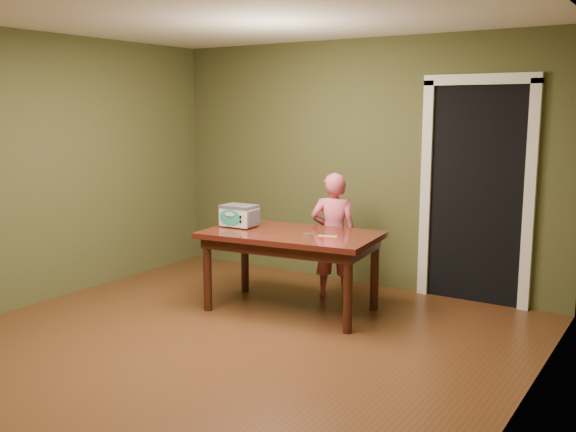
# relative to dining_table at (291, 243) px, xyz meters

# --- Properties ---
(floor) EXTENTS (5.00, 5.00, 0.00)m
(floor) POSITION_rel_dining_table_xyz_m (0.04, -1.26, -0.65)
(floor) COLOR #592E19
(floor) RESTS_ON ground
(room_shell) EXTENTS (4.52, 5.02, 2.61)m
(room_shell) POSITION_rel_dining_table_xyz_m (0.04, -1.26, 1.06)
(room_shell) COLOR #474A27
(room_shell) RESTS_ON ground
(doorway) EXTENTS (1.10, 0.66, 2.25)m
(doorway) POSITION_rel_dining_table_xyz_m (1.34, 1.52, 0.41)
(doorway) COLOR black
(doorway) RESTS_ON ground
(dining_table) EXTENTS (1.69, 1.08, 0.75)m
(dining_table) POSITION_rel_dining_table_xyz_m (0.00, 0.00, 0.00)
(dining_table) COLOR #3D130D
(dining_table) RESTS_ON floor
(toy_oven) EXTENTS (0.36, 0.25, 0.21)m
(toy_oven) POSITION_rel_dining_table_xyz_m (-0.57, -0.04, 0.22)
(toy_oven) COLOR #4C4F54
(toy_oven) RESTS_ON dining_table
(baking_pan) EXTENTS (0.10, 0.10, 0.02)m
(baking_pan) POSITION_rel_dining_table_xyz_m (0.22, -0.06, 0.11)
(baking_pan) COLOR silver
(baking_pan) RESTS_ON dining_table
(spatula) EXTENTS (0.18, 0.06, 0.01)m
(spatula) POSITION_rel_dining_table_xyz_m (0.39, -0.00, 0.10)
(spatula) COLOR #E9DF65
(spatula) RESTS_ON dining_table
(child) EXTENTS (0.54, 0.47, 1.26)m
(child) POSITION_rel_dining_table_xyz_m (0.12, 0.61, -0.02)
(child) COLOR #D2566A
(child) RESTS_ON floor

